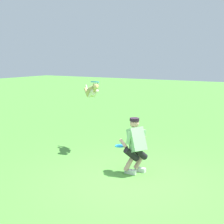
# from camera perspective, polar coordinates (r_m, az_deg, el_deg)

# --- Properties ---
(ground_plane) EXTENTS (60.00, 60.00, 0.00)m
(ground_plane) POSITION_cam_1_polar(r_m,az_deg,el_deg) (7.03, 3.47, -12.51)
(ground_plane) COLOR #4F9339
(person) EXTENTS (0.70, 0.63, 1.29)m
(person) POSITION_cam_1_polar(r_m,az_deg,el_deg) (7.36, 4.28, -5.74)
(person) COLOR silver
(person) RESTS_ON ground_plane
(dog) EXTENTS (0.88, 0.69, 0.55)m
(dog) POSITION_cam_1_polar(r_m,az_deg,el_deg) (9.12, -3.69, 3.74)
(dog) COLOR tan
(frisbee_flying) EXTENTS (0.32, 0.32, 0.06)m
(frisbee_flying) POSITION_cam_1_polar(r_m,az_deg,el_deg) (8.83, -3.06, 5.41)
(frisbee_flying) COLOR #2792DD
(frisbee_held) EXTENTS (0.34, 0.34, 0.03)m
(frisbee_held) POSITION_cam_1_polar(r_m,az_deg,el_deg) (7.50, 1.45, -6.10)
(frisbee_held) COLOR #1C88DD
(frisbee_held) RESTS_ON person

